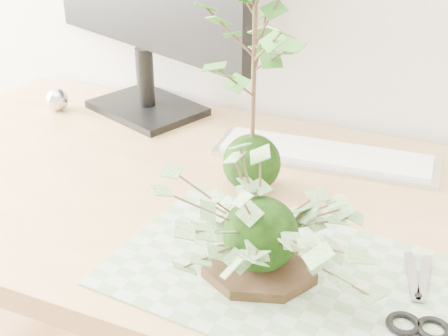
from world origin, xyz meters
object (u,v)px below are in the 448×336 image
Objects in this scene: desk at (295,254)px; ivy_kokedama at (262,203)px; maple_kokedama at (255,22)px; keyboard at (325,155)px.

desk is 4.71× the size of ivy_kokedama.
desk is 3.91× the size of maple_kokedama.
keyboard is at bearing 62.58° from maple_kokedama.
ivy_kokedama is at bearing -91.80° from keyboard.
maple_kokedama reaches higher than desk.
keyboard is at bearing 92.65° from ivy_kokedama.
ivy_kokedama is 0.40m from keyboard.
keyboard is (-0.02, 0.38, -0.11)m from ivy_kokedama.
maple_kokedama reaches higher than keyboard.
desk is 3.79× the size of keyboard.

